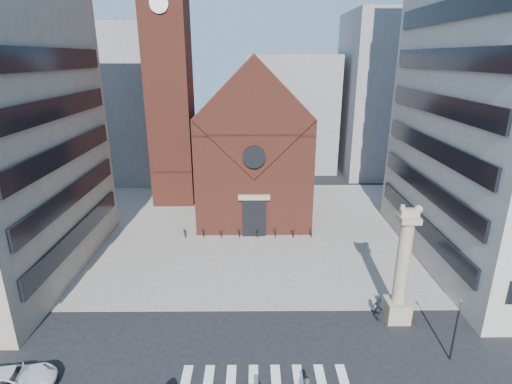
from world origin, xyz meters
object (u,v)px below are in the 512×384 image
(traffic_light, at_px, (456,328))
(white_car, at_px, (12,381))
(lion_column, at_px, (401,276))
(scooter_0, at_px, (185,232))
(pedestrian_2, at_px, (379,309))

(traffic_light, xyz_separation_m, white_car, (-25.51, -2.18, -1.65))
(lion_column, height_order, scooter_0, lion_column)
(pedestrian_2, xyz_separation_m, scooter_0, (-15.87, 14.06, -0.40))
(lion_column, distance_m, scooter_0, 22.35)
(traffic_light, relative_size, scooter_0, 2.65)
(traffic_light, relative_size, white_car, 0.94)
(white_car, distance_m, scooter_0, 21.10)
(lion_column, distance_m, white_car, 24.49)
(lion_column, bearing_deg, scooter_0, 140.96)
(traffic_light, distance_m, scooter_0, 26.34)
(scooter_0, bearing_deg, pedestrian_2, -54.25)
(traffic_light, xyz_separation_m, pedestrian_2, (-3.32, 3.89, -1.41))
(lion_column, height_order, white_car, lion_column)
(lion_column, bearing_deg, pedestrian_2, -175.15)
(white_car, bearing_deg, traffic_light, -93.54)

